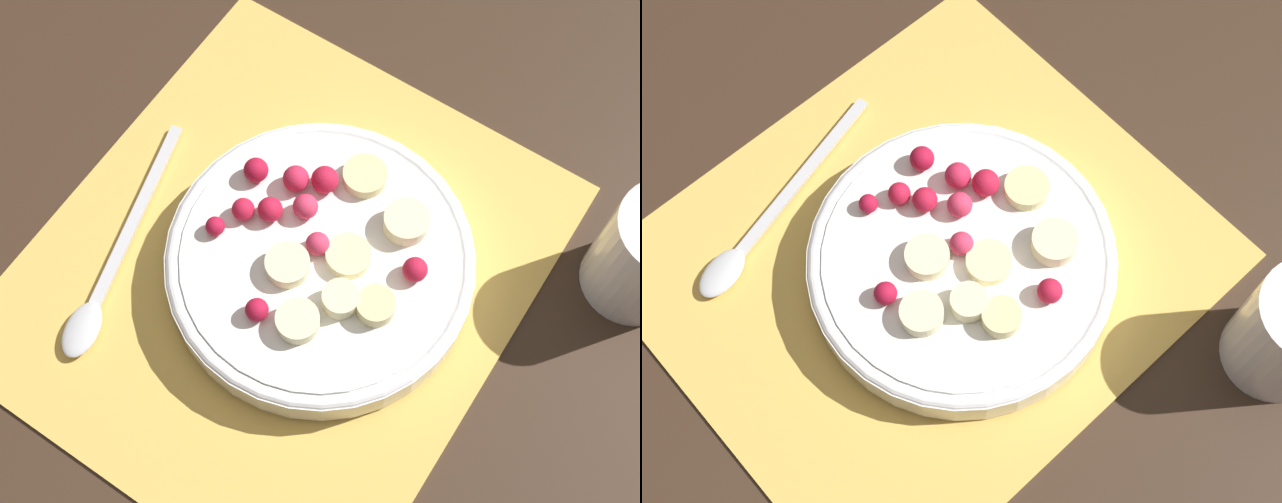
{
  "view_description": "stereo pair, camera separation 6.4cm",
  "coord_description": "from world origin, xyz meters",
  "views": [
    {
      "loc": [
        0.2,
        0.17,
        0.63
      ],
      "look_at": [
        -0.01,
        0.03,
        0.05
      ],
      "focal_mm": 50.0,
      "sensor_mm": 36.0,
      "label": 1
    },
    {
      "loc": [
        0.16,
        0.22,
        0.63
      ],
      "look_at": [
        -0.01,
        0.03,
        0.05
      ],
      "focal_mm": 50.0,
      "sensor_mm": 36.0,
      "label": 2
    }
  ],
  "objects": [
    {
      "name": "ground_plane",
      "position": [
        0.0,
        0.0,
        0.0
      ],
      "size": [
        3.0,
        3.0,
        0.0
      ],
      "primitive_type": "plane",
      "color": "#382619"
    },
    {
      "name": "placemat",
      "position": [
        0.0,
        0.0,
        0.0
      ],
      "size": [
        0.39,
        0.35,
        0.01
      ],
      "color": "#E0B251",
      "rests_on": "ground_plane"
    },
    {
      "name": "fruit_bowl",
      "position": [
        -0.01,
        0.03,
        0.03
      ],
      "size": [
        0.23,
        0.23,
        0.05
      ],
      "color": "white",
      "rests_on": "placemat"
    },
    {
      "name": "spoon",
      "position": [
        0.08,
        -0.1,
        0.01
      ],
      "size": [
        0.2,
        0.07,
        0.01
      ],
      "rotation": [
        0.0,
        0.0,
        6.54
      ],
      "color": "silver",
      "rests_on": "placemat"
    }
  ]
}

